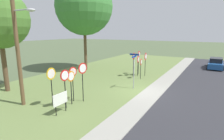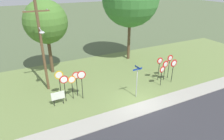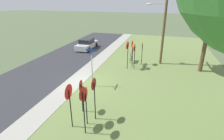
{
  "view_description": "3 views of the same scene",
  "coord_description": "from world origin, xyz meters",
  "px_view_note": "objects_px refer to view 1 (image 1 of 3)",
  "views": [
    {
      "loc": [
        -13.2,
        -4.9,
        4.8
      ],
      "look_at": [
        -0.66,
        2.45,
        1.67
      ],
      "focal_mm": 28.84,
      "sensor_mm": 36.0,
      "label": 1
    },
    {
      "loc": [
        -8.18,
        -11.51,
        9.68
      ],
      "look_at": [
        -0.78,
        3.55,
        1.82
      ],
      "focal_mm": 31.12,
      "sensor_mm": 36.0,
      "label": 2
    },
    {
      "loc": [
        11.94,
        5.87,
        6.45
      ],
      "look_at": [
        -0.93,
        2.13,
        1.04
      ],
      "focal_mm": 28.45,
      "sensor_mm": 36.0,
      "label": 3
    }
  ],
  "objects_px": {
    "yield_sign_near_right": "(141,64)",
    "utility_pole": "(17,36)",
    "yield_sign_far_left": "(146,59)",
    "oak_tree_right": "(84,6)",
    "stop_sign_far_left": "(65,81)",
    "street_name_post": "(134,68)",
    "yield_sign_far_right": "(138,61)",
    "stop_sign_far_center": "(51,78)",
    "notice_board": "(60,100)",
    "parked_sedan_distant": "(216,63)",
    "stop_sign_near_right": "(71,80)",
    "stop_sign_near_left": "(73,77)",
    "stop_sign_far_right": "(83,74)",
    "yield_sign_near_left": "(134,59)",
    "yield_sign_center": "(139,57)"
  },
  "relations": [
    {
      "from": "stop_sign_near_right",
      "to": "notice_board",
      "type": "xyz_separation_m",
      "value": [
        -1.35,
        -0.37,
        -0.81
      ]
    },
    {
      "from": "utility_pole",
      "to": "notice_board",
      "type": "xyz_separation_m",
      "value": [
        0.33,
        -2.99,
        -3.65
      ]
    },
    {
      "from": "stop_sign_near_right",
      "to": "yield_sign_center",
      "type": "bearing_deg",
      "value": -6.35
    },
    {
      "from": "stop_sign_near_left",
      "to": "stop_sign_far_center",
      "type": "bearing_deg",
      "value": 163.11
    },
    {
      "from": "stop_sign_far_right",
      "to": "yield_sign_far_left",
      "type": "height_order",
      "value": "stop_sign_far_right"
    },
    {
      "from": "yield_sign_far_left",
      "to": "yield_sign_far_right",
      "type": "distance_m",
      "value": 0.84
    },
    {
      "from": "stop_sign_far_left",
      "to": "street_name_post",
      "type": "relative_size",
      "value": 0.84
    },
    {
      "from": "stop_sign_far_left",
      "to": "yield_sign_near_left",
      "type": "distance_m",
      "value": 9.65
    },
    {
      "from": "yield_sign_far_right",
      "to": "stop_sign_far_left",
      "type": "bearing_deg",
      "value": 171.8
    },
    {
      "from": "yield_sign_near_left",
      "to": "yield_sign_far_left",
      "type": "distance_m",
      "value": 1.37
    },
    {
      "from": "stop_sign_near_left",
      "to": "stop_sign_far_center",
      "type": "xyz_separation_m",
      "value": [
        -1.36,
        0.54,
        0.12
      ]
    },
    {
      "from": "utility_pole",
      "to": "parked_sedan_distant",
      "type": "bearing_deg",
      "value": -27.49
    },
    {
      "from": "yield_sign_far_left",
      "to": "oak_tree_right",
      "type": "relative_size",
      "value": 0.23
    },
    {
      "from": "yield_sign_far_left",
      "to": "yield_sign_near_right",
      "type": "bearing_deg",
      "value": -178.95
    },
    {
      "from": "yield_sign_near_left",
      "to": "utility_pole",
      "type": "bearing_deg",
      "value": 165.53
    },
    {
      "from": "yield_sign_near_left",
      "to": "yield_sign_center",
      "type": "bearing_deg",
      "value": -1.72
    },
    {
      "from": "yield_sign_near_right",
      "to": "utility_pole",
      "type": "bearing_deg",
      "value": 151.02
    },
    {
      "from": "stop_sign_far_left",
      "to": "utility_pole",
      "type": "relative_size",
      "value": 0.3
    },
    {
      "from": "stop_sign_far_left",
      "to": "oak_tree_right",
      "type": "xyz_separation_m",
      "value": [
        9.97,
        6.34,
        5.84
      ]
    },
    {
      "from": "stop_sign_near_right",
      "to": "parked_sedan_distant",
      "type": "distance_m",
      "value": 20.36
    },
    {
      "from": "stop_sign_near_right",
      "to": "yield_sign_far_left",
      "type": "xyz_separation_m",
      "value": [
        9.95,
        -1.45,
        0.24
      ]
    },
    {
      "from": "stop_sign_far_center",
      "to": "utility_pole",
      "type": "height_order",
      "value": "utility_pole"
    },
    {
      "from": "yield_sign_far_right",
      "to": "yield_sign_center",
      "type": "relative_size",
      "value": 0.84
    },
    {
      "from": "stop_sign_far_center",
      "to": "yield_sign_far_right",
      "type": "relative_size",
      "value": 1.16
    },
    {
      "from": "yield_sign_far_right",
      "to": "oak_tree_right",
      "type": "relative_size",
      "value": 0.2
    },
    {
      "from": "stop_sign_far_left",
      "to": "stop_sign_far_center",
      "type": "height_order",
      "value": "stop_sign_far_center"
    },
    {
      "from": "yield_sign_far_right",
      "to": "utility_pole",
      "type": "xyz_separation_m",
      "value": [
        -11.19,
        3.39,
        2.84
      ]
    },
    {
      "from": "stop_sign_far_right",
      "to": "yield_sign_near_right",
      "type": "xyz_separation_m",
      "value": [
        7.72,
        -1.17,
        -0.45
      ]
    },
    {
      "from": "yield_sign_near_left",
      "to": "yield_sign_far_left",
      "type": "relative_size",
      "value": 1.01
    },
    {
      "from": "stop_sign_near_right",
      "to": "yield_sign_far_right",
      "type": "bearing_deg",
      "value": -7.81
    },
    {
      "from": "stop_sign_far_right",
      "to": "yield_sign_near_left",
      "type": "relative_size",
      "value": 1.07
    },
    {
      "from": "stop_sign_far_left",
      "to": "street_name_post",
      "type": "height_order",
      "value": "street_name_post"
    },
    {
      "from": "notice_board",
      "to": "parked_sedan_distant",
      "type": "distance_m",
      "value": 21.45
    },
    {
      "from": "stop_sign_far_left",
      "to": "stop_sign_far_right",
      "type": "bearing_deg",
      "value": -5.08
    },
    {
      "from": "utility_pole",
      "to": "yield_sign_far_right",
      "type": "bearing_deg",
      "value": -16.86
    },
    {
      "from": "stop_sign_near_left",
      "to": "street_name_post",
      "type": "height_order",
      "value": "street_name_post"
    },
    {
      "from": "yield_sign_center",
      "to": "parked_sedan_distant",
      "type": "xyz_separation_m",
      "value": [
        8.49,
        -7.42,
        -1.35
      ]
    },
    {
      "from": "street_name_post",
      "to": "utility_pole",
      "type": "distance_m",
      "value": 8.79
    },
    {
      "from": "street_name_post",
      "to": "parked_sedan_distant",
      "type": "relative_size",
      "value": 0.68
    },
    {
      "from": "stop_sign_far_center",
      "to": "yield_sign_near_right",
      "type": "height_order",
      "value": "stop_sign_far_center"
    },
    {
      "from": "stop_sign_near_right",
      "to": "stop_sign_near_left",
      "type": "bearing_deg",
      "value": 26.74
    },
    {
      "from": "stop_sign_near_right",
      "to": "stop_sign_far_right",
      "type": "height_order",
      "value": "stop_sign_far_right"
    },
    {
      "from": "stop_sign_near_left",
      "to": "yield_sign_far_right",
      "type": "bearing_deg",
      "value": -1.77
    },
    {
      "from": "stop_sign_far_left",
      "to": "oak_tree_right",
      "type": "bearing_deg",
      "value": 35.03
    },
    {
      "from": "stop_sign_near_left",
      "to": "utility_pole",
      "type": "xyz_separation_m",
      "value": [
        -2.17,
        2.33,
        2.73
      ]
    },
    {
      "from": "stop_sign_far_right",
      "to": "yield_sign_near_left",
      "type": "distance_m",
      "value": 8.19
    },
    {
      "from": "yield_sign_center",
      "to": "parked_sedan_distant",
      "type": "distance_m",
      "value": 11.36
    },
    {
      "from": "stop_sign_near_right",
      "to": "parked_sedan_distant",
      "type": "xyz_separation_m",
      "value": [
        18.7,
        -7.99,
        -1.03
      ]
    },
    {
      "from": "stop_sign_far_center",
      "to": "parked_sedan_distant",
      "type": "xyz_separation_m",
      "value": [
        19.57,
        -8.81,
        -1.27
      ]
    },
    {
      "from": "stop_sign_far_center",
      "to": "yield_sign_near_right",
      "type": "relative_size",
      "value": 1.23
    }
  ]
}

